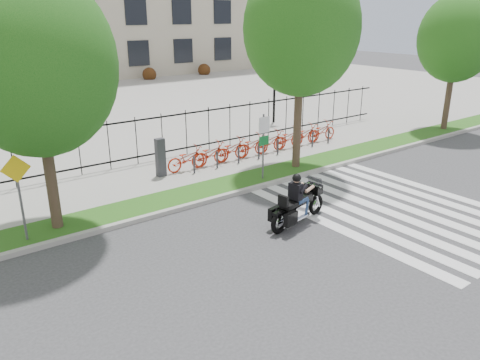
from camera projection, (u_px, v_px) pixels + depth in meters
ground at (285, 249)px, 12.90m from camera, size 120.00×120.00×0.00m
curb at (204, 202)px, 15.95m from camera, size 60.00×0.20×0.15m
grass_verge at (191, 195)px, 16.59m from camera, size 60.00×1.50×0.15m
sidewalk at (158, 176)px, 18.47m from camera, size 60.00×3.50×0.15m
plaza at (36, 109)px, 31.67m from camera, size 80.00×34.00×0.10m
crosswalk_stripes at (392, 208)px, 15.63m from camera, size 5.70×8.00×0.01m
iron_fence at (136, 141)px, 19.43m from camera, size 30.00×0.06×2.00m
lamp_post_right at (275, 68)px, 26.52m from camera, size 1.06×0.70×4.25m
street_tree_1 at (34, 64)px, 12.35m from camera, size 4.38×4.38×7.26m
street_tree_2 at (301, 28)px, 17.63m from camera, size 4.47×4.47×8.04m
street_tree_3 at (457, 38)px, 24.21m from camera, size 3.95×3.95×7.06m
bike_share_station at (260, 144)px, 20.94m from camera, size 10.00×0.86×1.50m
sign_pole_regulatory at (264, 138)px, 17.47m from camera, size 0.50×0.09×2.50m
sign_pole_warning at (19, 186)px, 12.59m from camera, size 0.78×0.09×2.49m
motorcycle_rider at (298, 203)px, 14.28m from camera, size 2.57×0.97×1.99m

